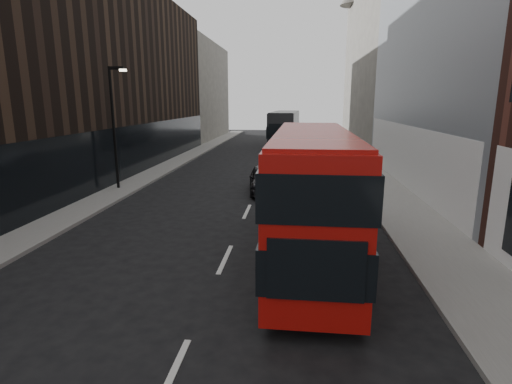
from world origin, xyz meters
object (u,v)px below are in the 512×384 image
(red_bus, at_px, (311,189))
(car_a, at_px, (265,179))
(car_c, at_px, (292,166))
(car_b, at_px, (283,164))
(grey_bus, at_px, (285,127))
(street_lamp, at_px, (115,120))

(red_bus, distance_m, car_a, 10.28)
(car_a, relative_size, car_c, 1.00)
(red_bus, relative_size, car_b, 2.38)
(red_bus, bearing_deg, grey_bus, 93.93)
(street_lamp, distance_m, grey_bus, 27.46)
(street_lamp, relative_size, car_a, 1.52)
(street_lamp, xyz_separation_m, car_b, (9.58, 6.27, -3.44))
(red_bus, bearing_deg, car_b, 96.12)
(car_a, xyz_separation_m, car_b, (0.83, 5.86, -0.04))
(street_lamp, height_order, grey_bus, street_lamp)
(red_bus, bearing_deg, street_lamp, 140.17)
(car_b, bearing_deg, street_lamp, -152.85)
(red_bus, relative_size, grey_bus, 0.85)
(grey_bus, xyz_separation_m, car_a, (-0.34, -25.42, -1.37))
(street_lamp, height_order, red_bus, street_lamp)
(red_bus, height_order, car_c, red_bus)
(red_bus, bearing_deg, car_c, 93.66)
(grey_bus, distance_m, car_a, 25.46)
(car_b, bearing_deg, red_bus, -90.67)
(street_lamp, relative_size, car_c, 1.52)
(car_c, bearing_deg, red_bus, -88.19)
(car_c, bearing_deg, street_lamp, -150.82)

